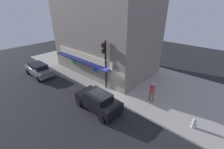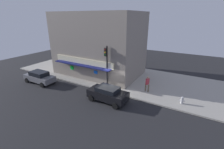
# 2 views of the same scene
# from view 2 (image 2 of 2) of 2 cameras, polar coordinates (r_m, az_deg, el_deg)

# --- Properties ---
(ground_plane) EXTENTS (53.09, 53.09, 0.00)m
(ground_plane) POSITION_cam_2_polar(r_m,az_deg,el_deg) (18.50, -0.57, -6.67)
(ground_plane) COLOR #232326
(sidewalk) EXTENTS (35.39, 10.39, 0.15)m
(sidewalk) POSITION_cam_2_polar(r_m,az_deg,el_deg) (22.70, 6.11, -1.30)
(sidewalk) COLOR #A39E93
(sidewalk) RESTS_ON ground_plane
(corner_building) EXTENTS (12.25, 8.26, 8.82)m
(corner_building) POSITION_cam_2_polar(r_m,az_deg,el_deg) (23.73, -4.79, 10.95)
(corner_building) COLOR gray
(corner_building) RESTS_ON sidewalk
(traffic_light) EXTENTS (0.32, 0.58, 5.04)m
(traffic_light) POSITION_cam_2_polar(r_m,az_deg,el_deg) (18.70, -1.98, 4.77)
(traffic_light) COLOR black
(traffic_light) RESTS_ON sidewalk
(fire_hydrant) EXTENTS (0.51, 0.27, 0.77)m
(fire_hydrant) POSITION_cam_2_polar(r_m,az_deg,el_deg) (17.41, 23.90, -8.49)
(fire_hydrant) COLOR #B2B2B7
(fire_hydrant) RESTS_ON sidewalk
(trash_can) EXTENTS (0.49, 0.49, 0.77)m
(trash_can) POSITION_cam_2_polar(r_m,az_deg,el_deg) (24.81, -15.29, 1.12)
(trash_can) COLOR #2D2D2D
(trash_can) RESTS_ON sidewalk
(pedestrian) EXTENTS (0.58, 0.54, 1.84)m
(pedestrian) POSITION_cam_2_polar(r_m,az_deg,el_deg) (18.57, 12.62, -3.13)
(pedestrian) COLOR brown
(pedestrian) RESTS_ON sidewalk
(potted_plant_by_doorway) EXTENTS (0.55, 0.55, 0.93)m
(potted_plant_by_doorway) POSITION_cam_2_polar(r_m,az_deg,el_deg) (21.98, -5.54, -0.38)
(potted_plant_by_doorway) COLOR gray
(potted_plant_by_doorway) RESTS_ON sidewalk
(potted_plant_by_window) EXTENTS (0.78, 0.78, 1.08)m
(potted_plant_by_window) POSITION_cam_2_polar(r_m,az_deg,el_deg) (20.61, -0.66, -1.36)
(potted_plant_by_window) COLOR brown
(potted_plant_by_window) RESTS_ON sidewalk
(parked_car_grey) EXTENTS (4.42, 1.99, 1.56)m
(parked_car_grey) POSITION_cam_2_polar(r_m,az_deg,el_deg) (23.10, -24.67, -0.79)
(parked_car_grey) COLOR slate
(parked_car_grey) RESTS_ON ground_plane
(parked_car_black) EXTENTS (4.24, 2.19, 1.59)m
(parked_car_black) POSITION_cam_2_polar(r_m,az_deg,el_deg) (16.53, -1.56, -6.92)
(parked_car_black) COLOR black
(parked_car_black) RESTS_ON ground_plane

